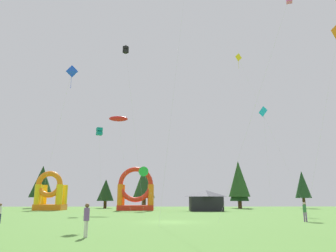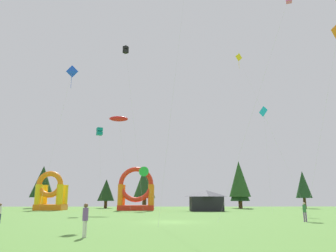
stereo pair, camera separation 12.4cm
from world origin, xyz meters
name	(u,v)px [view 2 (the right image)]	position (x,y,z in m)	size (l,w,h in m)	color
ground_plane	(170,222)	(0.00, 0.00, 0.00)	(120.00, 120.00, 0.00)	#548438
kite_teal_box	(100,132)	(-10.07, 17.45, 11.79)	(1.85, 3.12, 12.35)	#0C7F7A
kite_red_parafoil	(119,119)	(-7.94, 22.01, 14.92)	(4.31, 2.24, 15.57)	red
kite_cyan_diamond	(264,113)	(15.56, 19.58, 15.44)	(1.41, 3.82, 16.16)	#19B7CC
kite_yellow_diamond	(239,59)	(12.94, 23.32, 26.32)	(9.04, 3.50, 27.16)	yellow
kite_black_box	(126,51)	(-5.41, 8.25, 20.41)	(3.23, 2.64, 20.98)	black
kite_pink_box	(288,0)	(10.68, -3.77, 19.63)	(7.06, 2.96, 20.20)	#EA599E
kite_green_delta	(144,171)	(-3.97, 27.26, 6.80)	(3.46, 2.06, 7.80)	green
kite_blue_diamond	(72,73)	(-13.65, 13.47, 19.50)	(5.35, 4.84, 20.25)	blue
person_left_edge	(305,210)	(12.00, -0.11, 1.01)	(0.38, 0.38, 1.70)	#724C8C
person_far_side	(0,211)	(-14.19, -1.63, 0.96)	(0.37, 0.37, 1.62)	navy
person_near_camera	(85,217)	(-4.79, -11.61, 1.04)	(0.38, 0.38, 1.74)	silver
inflatable_red_slide	(51,195)	(-21.09, 30.91, 2.63)	(5.02, 4.24, 6.98)	orange
inflatable_yellow_castle	(136,194)	(-5.37, 29.54, 2.87)	(6.43, 3.70, 7.67)	red
festival_tent	(206,200)	(6.76, 26.03, 1.74)	(5.31, 4.38, 3.48)	black
tree_row_1	(43,182)	(-28.00, 45.19, 5.87)	(5.29, 5.29, 9.48)	#4C331E
tree_row_2	(106,190)	(-13.12, 43.28, 3.93)	(3.74, 3.74, 6.34)	#4C331E
tree_row_3	(145,182)	(-4.53, 41.54, 5.58)	(4.80, 4.80, 9.07)	#4C331E
tree_row_4	(145,184)	(-4.38, 40.44, 5.08)	(4.00, 4.00, 7.96)	#4C331E
tree_row_5	(239,179)	(16.37, 41.76, 6.30)	(4.65, 4.65, 10.23)	#4C331E
tree_row_6	(239,187)	(16.47, 42.36, 4.61)	(4.19, 4.19, 7.73)	#4C331E
tree_row_7	(303,185)	(30.23, 41.18, 5.09)	(3.40, 3.40, 8.06)	#4C331E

